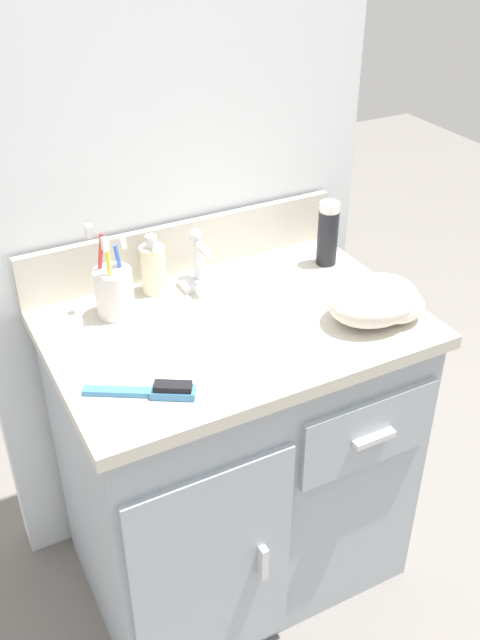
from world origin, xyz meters
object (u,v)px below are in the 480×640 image
shaving_cream_can (328,234)px  toothbrush_cup (114,290)px  hairbrush (156,391)px  hand_towel (379,301)px  soap_dispenser (153,268)px

shaving_cream_can → toothbrush_cup: bearing=178.3°
toothbrush_cup → shaving_cream_can: 0.53m
toothbrush_cup → hairbrush: 0.31m
shaving_cream_can → hairbrush: (-0.56, -0.29, -0.07)m
toothbrush_cup → hairbrush: (-0.03, -0.30, -0.05)m
shaving_cream_can → hand_towel: 0.27m
toothbrush_cup → soap_dispenser: 0.12m
shaving_cream_can → hairbrush: shaving_cream_can is taller
toothbrush_cup → soap_dispenser: bearing=25.1°
toothbrush_cup → hairbrush: size_ratio=1.06×
toothbrush_cup → hand_towel: (0.49, -0.28, -0.01)m
soap_dispenser → hand_towel: bearing=-41.3°
hand_towel → soap_dispenser: bearing=138.7°
soap_dispenser → hand_towel: (0.38, -0.33, -0.02)m
soap_dispenser → shaving_cream_can: size_ratio=0.91×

